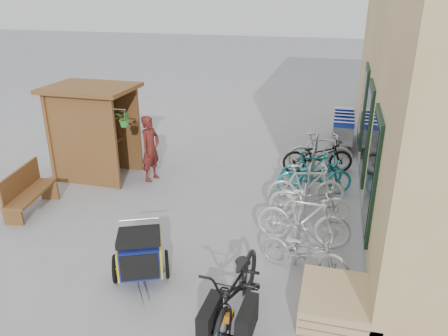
% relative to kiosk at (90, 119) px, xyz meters
% --- Properties ---
extents(ground, '(80.00, 80.00, 0.00)m').
position_rel_kiosk_xyz_m(ground, '(3.28, -2.47, -1.55)').
color(ground, gray).
extents(kiosk, '(2.49, 1.65, 2.40)m').
position_rel_kiosk_xyz_m(kiosk, '(0.00, 0.00, 0.00)').
color(kiosk, brown).
rests_on(kiosk, ground).
extents(bike_rack, '(0.05, 5.35, 0.86)m').
position_rel_kiosk_xyz_m(bike_rack, '(5.58, -0.07, -1.04)').
color(bike_rack, '#A5A8AD').
rests_on(bike_rack, ground).
extents(pallet_stack, '(1.00, 1.20, 0.40)m').
position_rel_kiosk_xyz_m(pallet_stack, '(6.28, -3.87, -1.34)').
color(pallet_stack, tan).
rests_on(pallet_stack, ground).
extents(bench, '(0.73, 1.63, 0.99)m').
position_rel_kiosk_xyz_m(bench, '(-0.40, -2.18, -1.04)').
color(bench, brown).
rests_on(bench, ground).
extents(shopping_carts, '(0.62, 2.47, 1.12)m').
position_rel_kiosk_xyz_m(shopping_carts, '(6.28, 4.21, -0.90)').
color(shopping_carts, silver).
rests_on(shopping_carts, ground).
extents(child_trailer, '(1.06, 1.59, 0.93)m').
position_rel_kiosk_xyz_m(child_trailer, '(3.07, -3.81, -1.03)').
color(child_trailer, navy).
rests_on(child_trailer, ground).
extents(cargo_bike, '(0.85, 2.22, 1.15)m').
position_rel_kiosk_xyz_m(cargo_bike, '(4.90, -4.43, -0.98)').
color(cargo_bike, black).
rests_on(cargo_bike, ground).
extents(person_kiosk, '(0.55, 0.70, 1.70)m').
position_rel_kiosk_xyz_m(person_kiosk, '(1.54, 0.15, -0.70)').
color(person_kiosk, maroon).
rests_on(person_kiosk, ground).
extents(bike_0, '(1.69, 0.95, 0.84)m').
position_rel_kiosk_xyz_m(bike_0, '(5.73, -2.91, -1.13)').
color(bike_0, '#A8AAAD').
rests_on(bike_0, ground).
extents(bike_1, '(1.86, 0.65, 1.10)m').
position_rel_kiosk_xyz_m(bike_1, '(5.62, -1.98, -1.00)').
color(bike_1, silver).
rests_on(bike_1, ground).
extents(bike_2, '(1.73, 0.63, 0.90)m').
position_rel_kiosk_xyz_m(bike_2, '(5.66, -0.94, -1.10)').
color(bike_2, silver).
rests_on(bike_2, ground).
extents(bike_3, '(1.82, 0.88, 1.05)m').
position_rel_kiosk_xyz_m(bike_3, '(5.54, -0.44, -1.03)').
color(bike_3, silver).
rests_on(bike_3, ground).
extents(bike_4, '(1.93, 1.17, 0.96)m').
position_rel_kiosk_xyz_m(bike_4, '(5.67, 0.32, -1.07)').
color(bike_4, teal).
rests_on(bike_4, ground).
extents(bike_5, '(1.63, 0.88, 0.94)m').
position_rel_kiosk_xyz_m(bike_5, '(5.57, 0.75, -1.08)').
color(bike_5, teal).
rests_on(bike_5, ground).
extents(bike_6, '(1.99, 1.16, 0.99)m').
position_rel_kiosk_xyz_m(bike_6, '(5.66, 1.69, -1.06)').
color(bike_6, black).
rests_on(bike_6, ground).
extents(bike_7, '(1.84, 0.87, 1.06)m').
position_rel_kiosk_xyz_m(bike_7, '(5.71, 1.92, -1.02)').
color(bike_7, silver).
rests_on(bike_7, ground).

